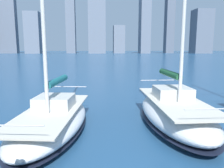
{
  "coord_description": "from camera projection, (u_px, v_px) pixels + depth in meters",
  "views": [
    {
      "loc": [
        0.56,
        3.65,
        3.84
      ],
      "look_at": [
        -0.29,
        -6.23,
        2.2
      ],
      "focal_mm": 35.0,
      "sensor_mm": 36.0,
      "label": 1
    }
  ],
  "objects": [
    {
      "name": "city_skyline",
      "position": [
        86.0,
        26.0,
        156.98
      ],
      "size": [
        167.95,
        23.18,
        53.47
      ],
      "color": "slate",
      "rests_on": "ground"
    },
    {
      "name": "sailboat_forest",
      "position": [
        174.0,
        111.0,
        10.81
      ],
      "size": [
        3.02,
        7.41,
        9.77
      ],
      "color": "silver",
      "rests_on": "ground"
    },
    {
      "name": "sailboat_teal",
      "position": [
        52.0,
        119.0,
        9.93
      ],
      "size": [
        3.73,
        7.6,
        12.4
      ],
      "color": "silver",
      "rests_on": "ground"
    }
  ]
}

